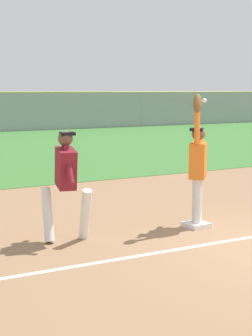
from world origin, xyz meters
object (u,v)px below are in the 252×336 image
(runner, at_px, (66,178))
(parked_car_silver, at_px, (1,117))
(parked_car_blue, at_px, (88,115))
(fielder, at_px, (198,162))
(baseball, at_px, (204,100))
(first_base, at_px, (196,225))

(runner, relative_size, parked_car_silver, 0.38)
(runner, distance_m, parked_car_blue, 29.71)
(fielder, relative_size, runner, 1.33)
(runner, bearing_deg, parked_car_silver, 86.49)
(baseball, distance_m, parked_car_silver, 27.59)
(parked_car_silver, bearing_deg, baseball, -106.70)
(baseball, xyz_separation_m, parked_car_silver, (4.99, 27.10, -1.49))
(runner, relative_size, parked_car_blue, 0.38)
(fielder, xyz_separation_m, parked_car_silver, (5.12, 27.11, -0.45))
(parked_car_silver, bearing_deg, first_base, -107.00)
(first_base, bearing_deg, runner, 172.44)
(first_base, relative_size, parked_car_silver, 0.08)
(fielder, distance_m, baseball, 1.05)
(fielder, bearing_deg, parked_car_silver, -56.90)
(runner, bearing_deg, baseball, 5.78)
(first_base, bearing_deg, baseball, 13.90)
(runner, xyz_separation_m, parked_car_blue, (13.42, 26.50, -0.32))
(fielder, xyz_separation_m, runner, (-2.32, 0.28, -0.12))
(parked_car_silver, bearing_deg, fielder, -106.95)
(fielder, relative_size, parked_car_silver, 0.50)
(first_base, xyz_separation_m, parked_car_silver, (5.14, 27.13, 0.63))
(first_base, distance_m, fielder, 1.08)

